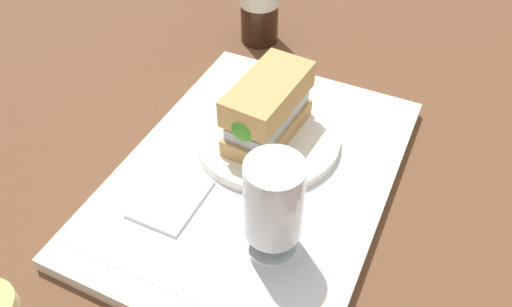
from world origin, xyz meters
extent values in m
plane|color=brown|center=(0.00, 0.00, 0.00)|extent=(3.00, 3.00, 0.00)
cube|color=beige|center=(0.00, 0.00, 0.01)|extent=(0.44, 0.32, 0.02)
cube|color=silver|center=(0.00, 0.00, 0.02)|extent=(0.38, 0.27, 0.00)
cylinder|color=silver|center=(-0.05, -0.01, 0.03)|extent=(0.19, 0.19, 0.01)
cube|color=tan|center=(-0.05, -0.01, 0.05)|extent=(0.13, 0.07, 0.02)
cube|color=#9EA3A8|center=(-0.05, -0.01, 0.07)|extent=(0.12, 0.07, 0.02)
cube|color=silver|center=(-0.05, -0.01, 0.08)|extent=(0.11, 0.06, 0.01)
sphere|color=#47932D|center=(0.00, -0.01, 0.09)|extent=(0.04, 0.04, 0.04)
cube|color=tan|center=(-0.05, -0.01, 0.10)|extent=(0.13, 0.07, 0.04)
cylinder|color=silver|center=(0.10, 0.06, 0.02)|extent=(0.06, 0.06, 0.01)
cylinder|color=silver|center=(0.10, 0.06, 0.04)|extent=(0.01, 0.01, 0.02)
cylinder|color=silver|center=(0.10, 0.06, 0.10)|extent=(0.06, 0.06, 0.09)
cylinder|color=gold|center=(0.10, 0.06, 0.07)|extent=(0.06, 0.06, 0.04)
cylinder|color=white|center=(0.10, 0.06, 0.09)|extent=(0.05, 0.05, 0.01)
cube|color=white|center=(0.09, -0.07, 0.02)|extent=(0.09, 0.07, 0.01)
camera|label=1|loc=(0.39, 0.18, 0.47)|focal=34.95mm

